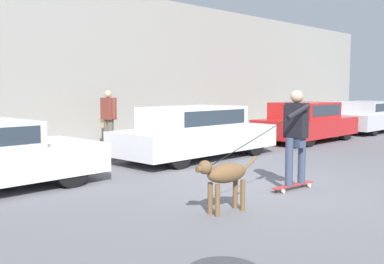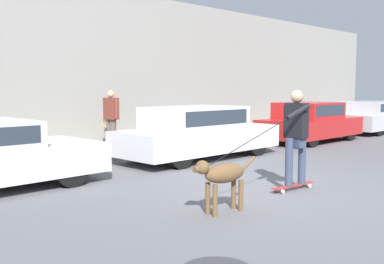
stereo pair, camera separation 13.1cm
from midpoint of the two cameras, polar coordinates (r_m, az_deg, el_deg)
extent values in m
plane|color=slate|center=(7.91, 9.09, -7.10)|extent=(36.00, 36.00, 0.00)
cube|color=gray|center=(12.73, -15.44, 7.75)|extent=(32.00, 0.30, 4.52)
cube|color=#A39E93|center=(11.82, -12.39, -2.61)|extent=(30.00, 2.00, 0.15)
cylinder|color=black|center=(9.53, -20.50, -3.21)|extent=(0.67, 0.22, 0.66)
cylinder|color=black|center=(8.15, -15.61, -4.49)|extent=(0.67, 0.22, 0.66)
cylinder|color=black|center=(12.60, 2.26, -0.84)|extent=(0.66, 0.22, 0.65)
cylinder|color=black|center=(11.69, 7.57, -1.37)|extent=(0.66, 0.22, 0.65)
cylinder|color=black|center=(10.73, -7.47, -1.98)|extent=(0.66, 0.22, 0.65)
cylinder|color=black|center=(9.65, -2.08, -2.78)|extent=(0.66, 0.22, 0.65)
cube|color=silver|center=(11.10, 0.38, -0.90)|extent=(4.43, 1.79, 0.57)
cube|color=silver|center=(10.93, -0.26, 1.88)|extent=(2.43, 1.58, 0.53)
cube|color=#28333D|center=(10.41, 2.76, 1.84)|extent=(2.11, 0.06, 0.34)
cylinder|color=black|center=(16.56, 14.00, 0.49)|extent=(0.64, 0.21, 0.64)
cylinder|color=black|center=(15.86, 18.63, 0.15)|extent=(0.64, 0.21, 0.64)
cylinder|color=black|center=(14.51, 9.16, -0.10)|extent=(0.64, 0.21, 0.64)
cylinder|color=black|center=(13.72, 14.24, -0.52)|extent=(0.64, 0.21, 0.64)
cube|color=#B21E1E|center=(15.12, 14.12, 0.64)|extent=(3.95, 1.80, 0.57)
cube|color=#B21E1E|center=(14.95, 13.87, 2.69)|extent=(2.01, 1.59, 0.52)
cube|color=#28333D|center=(14.57, 16.52, 2.66)|extent=(1.75, 0.04, 0.33)
cylinder|color=black|center=(20.64, 20.64, 1.25)|extent=(0.63, 0.21, 0.63)
cylinder|color=black|center=(18.35, 17.41, 0.86)|extent=(0.63, 0.21, 0.63)
cylinder|color=black|center=(17.71, 21.82, 0.56)|extent=(0.63, 0.21, 0.63)
cube|color=#BCBCC1|center=(19.16, 21.20, 1.42)|extent=(4.13, 1.82, 0.58)
cube|color=#BCBCC1|center=(18.99, 21.06, 2.96)|extent=(2.38, 1.62, 0.46)
cylinder|color=brown|center=(6.11, 2.63, -8.67)|extent=(0.07, 0.07, 0.44)
cylinder|color=brown|center=(6.23, 1.70, -8.41)|extent=(0.07, 0.07, 0.44)
cylinder|color=brown|center=(6.43, 5.88, -7.98)|extent=(0.07, 0.07, 0.44)
cylinder|color=brown|center=(6.54, 4.94, -7.75)|extent=(0.07, 0.07, 0.44)
ellipsoid|color=brown|center=(6.25, 3.85, -5.21)|extent=(0.71, 0.34, 0.27)
sphere|color=brown|center=(5.97, 1.02, -4.51)|extent=(0.19, 0.19, 0.19)
cylinder|color=brown|center=(5.92, 0.39, -4.73)|extent=(0.11, 0.10, 0.08)
cylinder|color=brown|center=(6.55, 6.76, -4.02)|extent=(0.28, 0.07, 0.21)
cylinder|color=beige|center=(7.59, 11.02, -7.40)|extent=(0.07, 0.04, 0.07)
cylinder|color=beige|center=(7.68, 10.16, -7.22)|extent=(0.07, 0.04, 0.07)
cylinder|color=beige|center=(8.13, 14.23, -6.60)|extent=(0.07, 0.04, 0.07)
cylinder|color=beige|center=(8.22, 13.39, -6.45)|extent=(0.07, 0.04, 0.07)
cube|color=#A82D2D|center=(7.89, 12.26, -6.61)|extent=(0.99, 0.22, 0.02)
cylinder|color=#38425B|center=(7.72, 11.75, -3.76)|extent=(0.13, 0.13, 0.81)
cylinder|color=#38425B|center=(7.99, 13.31, -3.49)|extent=(0.13, 0.13, 0.81)
cube|color=#38425B|center=(7.81, 12.59, -1.28)|extent=(0.19, 0.31, 0.16)
cube|color=black|center=(7.78, 12.65, 1.46)|extent=(0.22, 0.39, 0.59)
sphere|color=tan|center=(7.76, 12.71, 4.41)|extent=(0.21, 0.21, 0.21)
cylinder|color=black|center=(7.92, 11.35, 1.32)|extent=(0.08, 0.08, 0.56)
cylinder|color=black|center=(7.42, 12.84, 2.48)|extent=(0.56, 0.12, 0.26)
cylinder|color=black|center=(6.56, 6.81, -1.24)|extent=(1.78, 0.13, 0.61)
cylinder|color=brown|center=(12.07, -11.04, -0.21)|extent=(0.16, 0.16, 0.77)
cylinder|color=brown|center=(11.92, -10.60, -0.27)|extent=(0.16, 0.16, 0.77)
cube|color=brown|center=(11.95, -10.88, 2.95)|extent=(0.24, 0.46, 0.56)
cylinder|color=brown|center=(12.18, -11.55, 3.05)|extent=(0.10, 0.10, 0.54)
cylinder|color=brown|center=(11.71, -10.19, 2.98)|extent=(0.10, 0.10, 0.54)
sphere|color=tan|center=(11.94, -10.91, 4.76)|extent=(0.19, 0.19, 0.19)
cube|color=tan|center=(12.20, -11.51, 1.18)|extent=(0.11, 0.28, 0.26)
cylinder|color=gold|center=(13.86, 6.34, -0.55)|extent=(0.17, 0.17, 0.53)
sphere|color=gold|center=(13.83, 6.35, 0.71)|extent=(0.18, 0.18, 0.18)
camera|label=1|loc=(0.07, -90.47, -0.05)|focal=42.00mm
camera|label=2|loc=(0.07, 89.53, 0.05)|focal=42.00mm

